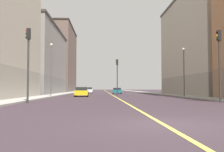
# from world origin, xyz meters

# --- Properties ---
(ground_plane) EXTENTS (400.00, 400.00, 0.00)m
(ground_plane) POSITION_xyz_m (0.00, 0.00, 0.00)
(ground_plane) COLOR #352830
(ground_plane) RESTS_ON ground
(sidewalk_left) EXTENTS (2.51, 168.00, 0.15)m
(sidewalk_left) POSITION_xyz_m (9.63, 49.00, 0.07)
(sidewalk_left) COLOR #9E9B93
(sidewalk_left) RESTS_ON ground
(sidewalk_right) EXTENTS (2.51, 168.00, 0.15)m
(sidewalk_right) POSITION_xyz_m (-9.63, 49.00, 0.07)
(sidewalk_right) COLOR #9E9B93
(sidewalk_right) RESTS_ON ground
(lane_center_stripe) EXTENTS (0.16, 154.00, 0.01)m
(lane_center_stripe) POSITION_xyz_m (0.00, 49.00, 0.01)
(lane_center_stripe) COLOR #E5D14C
(lane_center_stripe) RESTS_ON ground
(building_left_mid) EXTENTS (8.39, 23.89, 16.69)m
(building_left_mid) POSITION_xyz_m (14.93, 33.54, 8.36)
(building_left_mid) COLOR #9D9688
(building_left_mid) RESTS_ON ground
(building_right_midblock) EXTENTS (8.39, 26.28, 13.73)m
(building_right_midblock) POSITION_xyz_m (-14.93, 45.16, 6.87)
(building_right_midblock) COLOR slate
(building_right_midblock) RESTS_ON ground
(building_right_distant) EXTENTS (8.39, 24.62, 20.52)m
(building_right_distant) POSITION_xyz_m (-14.93, 74.11, 10.27)
(building_right_distant) COLOR brown
(building_right_distant) RESTS_ON ground
(traffic_light_left_near) EXTENTS (0.40, 0.32, 6.11)m
(traffic_light_left_near) POSITION_xyz_m (7.95, 12.62, 3.95)
(traffic_light_left_near) COLOR #2D2D2D
(traffic_light_left_near) RESTS_ON ground
(traffic_light_right_near) EXTENTS (0.40, 0.32, 6.11)m
(traffic_light_right_near) POSITION_xyz_m (-7.98, 12.62, 3.95)
(traffic_light_right_near) COLOR #2D2D2D
(traffic_light_right_near) RESTS_ON ground
(traffic_light_median_far) EXTENTS (0.40, 0.32, 5.86)m
(traffic_light_median_far) POSITION_xyz_m (0.65, 32.94, 3.80)
(traffic_light_median_far) COLOR #2D2D2D
(traffic_light_median_far) RESTS_ON ground
(street_lamp_left_near) EXTENTS (0.36, 0.36, 6.40)m
(street_lamp_left_near) POSITION_xyz_m (8.97, 24.91, 4.08)
(street_lamp_left_near) COLOR #4C4C51
(street_lamp_left_near) RESTS_ON ground
(street_lamp_right_near) EXTENTS (0.36, 0.36, 7.32)m
(street_lamp_right_near) POSITION_xyz_m (-8.97, 27.66, 4.57)
(street_lamp_right_near) COLOR #4C4C51
(street_lamp_right_near) RESTS_ON ground
(car_teal) EXTENTS (2.09, 4.02, 1.26)m
(car_teal) POSITION_xyz_m (1.54, 46.92, 0.62)
(car_teal) COLOR #196670
(car_teal) RESTS_ON ground
(car_yellow) EXTENTS (2.03, 4.37, 1.36)m
(car_yellow) POSITION_xyz_m (-4.77, 28.83, 0.66)
(car_yellow) COLOR gold
(car_yellow) RESTS_ON ground
(car_white) EXTENTS (1.91, 4.12, 1.39)m
(car_white) POSITION_xyz_m (-4.83, 53.82, 0.67)
(car_white) COLOR white
(car_white) RESTS_ON ground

